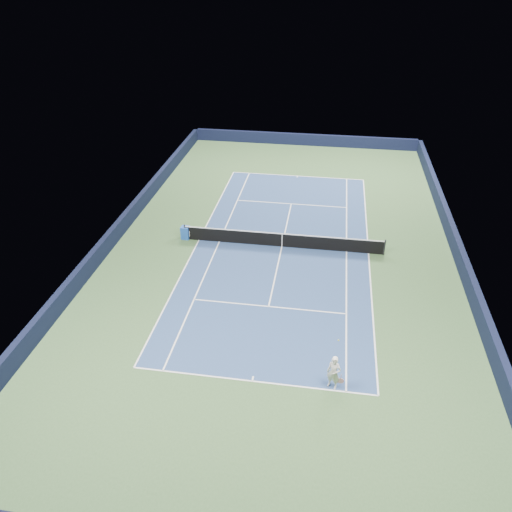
# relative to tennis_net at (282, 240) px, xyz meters

# --- Properties ---
(ground) EXTENTS (40.00, 40.00, 0.00)m
(ground) POSITION_rel_tennis_net_xyz_m (0.00, 0.00, -0.50)
(ground) COLOR #34532D
(ground) RESTS_ON ground
(wall_far) EXTENTS (22.00, 0.35, 1.10)m
(wall_far) POSITION_rel_tennis_net_xyz_m (0.00, 19.82, 0.05)
(wall_far) COLOR black
(wall_far) RESTS_ON ground
(wall_right) EXTENTS (0.35, 40.00, 1.10)m
(wall_right) POSITION_rel_tennis_net_xyz_m (10.82, 0.00, 0.05)
(wall_right) COLOR black
(wall_right) RESTS_ON ground
(wall_left) EXTENTS (0.35, 40.00, 1.10)m
(wall_left) POSITION_rel_tennis_net_xyz_m (-10.82, 0.00, 0.05)
(wall_left) COLOR black
(wall_left) RESTS_ON ground
(court_surface) EXTENTS (10.97, 23.77, 0.01)m
(court_surface) POSITION_rel_tennis_net_xyz_m (0.00, 0.00, -0.50)
(court_surface) COLOR navy
(court_surface) RESTS_ON ground
(baseline_far) EXTENTS (10.97, 0.08, 0.00)m
(baseline_far) POSITION_rel_tennis_net_xyz_m (0.00, 11.88, -0.50)
(baseline_far) COLOR white
(baseline_far) RESTS_ON ground
(baseline_near) EXTENTS (10.97, 0.08, 0.00)m
(baseline_near) POSITION_rel_tennis_net_xyz_m (0.00, -11.88, -0.50)
(baseline_near) COLOR white
(baseline_near) RESTS_ON ground
(sideline_doubles_right) EXTENTS (0.08, 23.77, 0.00)m
(sideline_doubles_right) POSITION_rel_tennis_net_xyz_m (5.49, 0.00, -0.50)
(sideline_doubles_right) COLOR white
(sideline_doubles_right) RESTS_ON ground
(sideline_doubles_left) EXTENTS (0.08, 23.77, 0.00)m
(sideline_doubles_left) POSITION_rel_tennis_net_xyz_m (-5.49, 0.00, -0.50)
(sideline_doubles_left) COLOR white
(sideline_doubles_left) RESTS_ON ground
(sideline_singles_right) EXTENTS (0.08, 23.77, 0.00)m
(sideline_singles_right) POSITION_rel_tennis_net_xyz_m (4.12, 0.00, -0.50)
(sideline_singles_right) COLOR white
(sideline_singles_right) RESTS_ON ground
(sideline_singles_left) EXTENTS (0.08, 23.77, 0.00)m
(sideline_singles_left) POSITION_rel_tennis_net_xyz_m (-4.12, 0.00, -0.50)
(sideline_singles_left) COLOR white
(sideline_singles_left) RESTS_ON ground
(service_line_far) EXTENTS (8.23, 0.08, 0.00)m
(service_line_far) POSITION_rel_tennis_net_xyz_m (0.00, 6.40, -0.50)
(service_line_far) COLOR white
(service_line_far) RESTS_ON ground
(service_line_near) EXTENTS (8.23, 0.08, 0.00)m
(service_line_near) POSITION_rel_tennis_net_xyz_m (0.00, -6.40, -0.50)
(service_line_near) COLOR white
(service_line_near) RESTS_ON ground
(center_service_line) EXTENTS (0.08, 12.80, 0.00)m
(center_service_line) POSITION_rel_tennis_net_xyz_m (0.00, 0.00, -0.50)
(center_service_line) COLOR white
(center_service_line) RESTS_ON ground
(center_mark_far) EXTENTS (0.08, 0.30, 0.00)m
(center_mark_far) POSITION_rel_tennis_net_xyz_m (0.00, 11.73, -0.50)
(center_mark_far) COLOR white
(center_mark_far) RESTS_ON ground
(center_mark_near) EXTENTS (0.08, 0.30, 0.00)m
(center_mark_near) POSITION_rel_tennis_net_xyz_m (0.00, -11.73, -0.50)
(center_mark_near) COLOR white
(center_mark_near) RESTS_ON ground
(tennis_net) EXTENTS (12.90, 0.10, 1.07)m
(tennis_net) POSITION_rel_tennis_net_xyz_m (0.00, 0.00, 0.00)
(tennis_net) COLOR black
(tennis_net) RESTS_ON ground
(sponsor_cube) EXTENTS (0.62, 0.53, 0.87)m
(sponsor_cube) POSITION_rel_tennis_net_xyz_m (-6.40, 0.10, -0.07)
(sponsor_cube) COLOR blue
(sponsor_cube) RESTS_ON ground
(tennis_player) EXTENTS (0.82, 1.33, 1.84)m
(tennis_player) POSITION_rel_tennis_net_xyz_m (3.52, -11.66, 0.33)
(tennis_player) COLOR silver
(tennis_player) RESTS_ON ground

